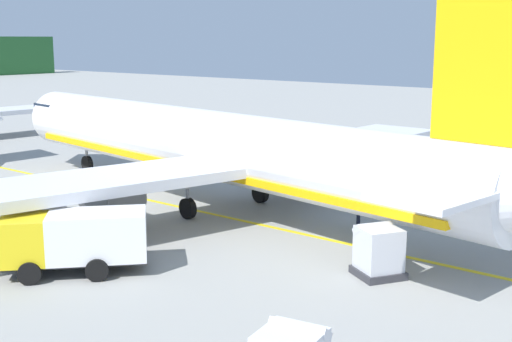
{
  "coord_description": "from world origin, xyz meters",
  "views": [
    {
      "loc": [
        -0.97,
        -8.69,
        9.29
      ],
      "look_at": [
        27.57,
        14.73,
        2.06
      ],
      "focal_mm": 47.7,
      "sensor_mm": 36.0,
      "label": 1
    }
  ],
  "objects": [
    {
      "name": "service_truck_baggage",
      "position": [
        14.58,
        13.44,
        1.43
      ],
      "size": [
        5.68,
        5.39,
        2.47
      ],
      "color": "yellow",
      "rests_on": "ground"
    },
    {
      "name": "cargo_container_far",
      "position": [
        21.95,
        3.87,
        1.0
      ],
      "size": [
        2.35,
        2.35,
        2.11
      ],
      "color": "#333338",
      "rests_on": "ground"
    },
    {
      "name": "cargo_container_near",
      "position": [
        18.04,
        20.57,
        0.88
      ],
      "size": [
        1.65,
        1.65,
        1.86
      ],
      "color": "#333338",
      "rests_on": "ground"
    },
    {
      "name": "crew_loader_right",
      "position": [
        27.51,
        8.1,
        0.98
      ],
      "size": [
        0.48,
        0.49,
        1.66
      ],
      "color": "#191E33",
      "rests_on": "ground"
    },
    {
      "name": "airliner_foreground",
      "position": [
        26.09,
        16.49,
        3.39
      ],
      "size": [
        34.52,
        41.68,
        11.9
      ],
      "color": "white",
      "rests_on": "ground"
    },
    {
      "name": "apron_guide_line",
      "position": [
        24.87,
        12.05,
        0.01
      ],
      "size": [
        0.3,
        60.0,
        0.01
      ],
      "primitive_type": "cube",
      "color": "yellow",
      "rests_on": "ground"
    },
    {
      "name": "crew_loader_left",
      "position": [
        37.22,
        7.46,
        0.97
      ],
      "size": [
        0.47,
        0.49,
        1.65
      ],
      "color": "#191E33",
      "rests_on": "ground"
    }
  ]
}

